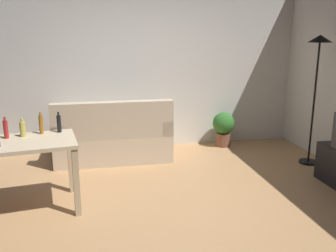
{
  "coord_description": "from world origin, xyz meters",
  "views": [
    {
      "loc": [
        -0.75,
        -3.7,
        1.84
      ],
      "look_at": [
        0.1,
        0.5,
        0.75
      ],
      "focal_mm": 39.43,
      "sensor_mm": 36.0,
      "label": 1
    }
  ],
  "objects_px": {
    "bottle_squat": "(23,129)",
    "bottle_amber": "(41,124)",
    "torchiere_lamp": "(318,65)",
    "bottle_dark": "(59,123)",
    "desk": "(16,152)",
    "potted_plant": "(223,127)",
    "couch": "(113,139)",
    "bottle_red": "(6,129)"
  },
  "relations": [
    {
      "from": "bottle_squat",
      "to": "bottle_amber",
      "type": "height_order",
      "value": "bottle_amber"
    },
    {
      "from": "torchiere_lamp",
      "to": "bottle_dark",
      "type": "xyz_separation_m",
      "value": [
        -3.4,
        -0.43,
        -0.55
      ]
    },
    {
      "from": "bottle_squat",
      "to": "bottle_amber",
      "type": "bearing_deg",
      "value": 23.39
    },
    {
      "from": "bottle_amber",
      "to": "bottle_dark",
      "type": "xyz_separation_m",
      "value": [
        0.19,
        0.03,
        -0.01
      ]
    },
    {
      "from": "bottle_dark",
      "to": "bottle_amber",
      "type": "bearing_deg",
      "value": -171.17
    },
    {
      "from": "torchiere_lamp",
      "to": "bottle_amber",
      "type": "xyz_separation_m",
      "value": [
        -3.58,
        -0.46,
        -0.55
      ]
    },
    {
      "from": "desk",
      "to": "bottle_amber",
      "type": "xyz_separation_m",
      "value": [
        0.23,
        0.27,
        0.22
      ]
    },
    {
      "from": "desk",
      "to": "potted_plant",
      "type": "distance_m",
      "value": 3.4
    },
    {
      "from": "couch",
      "to": "bottle_red",
      "type": "height_order",
      "value": "bottle_red"
    },
    {
      "from": "bottle_amber",
      "to": "couch",
      "type": "bearing_deg",
      "value": 55.25
    },
    {
      "from": "couch",
      "to": "potted_plant",
      "type": "bearing_deg",
      "value": -170.3
    },
    {
      "from": "bottle_red",
      "to": "potted_plant",
      "type": "bearing_deg",
      "value": 28.47
    },
    {
      "from": "desk",
      "to": "potted_plant",
      "type": "relative_size",
      "value": 2.26
    },
    {
      "from": "bottle_amber",
      "to": "bottle_red",
      "type": "bearing_deg",
      "value": -160.7
    },
    {
      "from": "bottle_red",
      "to": "bottle_amber",
      "type": "xyz_separation_m",
      "value": [
        0.34,
        0.12,
        0.01
      ]
    },
    {
      "from": "bottle_dark",
      "to": "potted_plant",
      "type": "bearing_deg",
      "value": 30.88
    },
    {
      "from": "couch",
      "to": "bottle_red",
      "type": "xyz_separation_m",
      "value": [
        -1.16,
        -1.31,
        0.55
      ]
    },
    {
      "from": "bottle_squat",
      "to": "bottle_amber",
      "type": "relative_size",
      "value": 0.82
    },
    {
      "from": "torchiere_lamp",
      "to": "potted_plant",
      "type": "height_order",
      "value": "torchiere_lamp"
    },
    {
      "from": "bottle_amber",
      "to": "bottle_dark",
      "type": "relative_size",
      "value": 1.06
    },
    {
      "from": "bottle_red",
      "to": "bottle_squat",
      "type": "xyz_separation_m",
      "value": [
        0.16,
        0.04,
        -0.01
      ]
    },
    {
      "from": "potted_plant",
      "to": "bottle_dark",
      "type": "bearing_deg",
      "value": -149.12
    },
    {
      "from": "couch",
      "to": "desk",
      "type": "distance_m",
      "value": 1.83
    },
    {
      "from": "bottle_squat",
      "to": "desk",
      "type": "bearing_deg",
      "value": -105.75
    },
    {
      "from": "bottle_dark",
      "to": "desk",
      "type": "bearing_deg",
      "value": -144.71
    },
    {
      "from": "torchiere_lamp",
      "to": "desk",
      "type": "bearing_deg",
      "value": -169.16
    },
    {
      "from": "bottle_dark",
      "to": "bottle_red",
      "type": "bearing_deg",
      "value": -164.31
    },
    {
      "from": "couch",
      "to": "bottle_squat",
      "type": "distance_m",
      "value": 1.71
    },
    {
      "from": "desk",
      "to": "bottle_dark",
      "type": "xyz_separation_m",
      "value": [
        0.42,
        0.3,
        0.21
      ]
    },
    {
      "from": "bottle_amber",
      "to": "desk",
      "type": "bearing_deg",
      "value": -131.01
    },
    {
      "from": "couch",
      "to": "potted_plant",
      "type": "xyz_separation_m",
      "value": [
        1.83,
        0.31,
        0.02
      ]
    },
    {
      "from": "torchiere_lamp",
      "to": "bottle_amber",
      "type": "relative_size",
      "value": 7.44
    },
    {
      "from": "potted_plant",
      "to": "bottle_amber",
      "type": "distance_m",
      "value": 3.09
    },
    {
      "from": "bottle_amber",
      "to": "torchiere_lamp",
      "type": "bearing_deg",
      "value": 7.37
    },
    {
      "from": "couch",
      "to": "desk",
      "type": "bearing_deg",
      "value": 54.02
    },
    {
      "from": "torchiere_lamp",
      "to": "couch",
      "type": "bearing_deg",
      "value": 165.23
    },
    {
      "from": "torchiere_lamp",
      "to": "bottle_red",
      "type": "xyz_separation_m",
      "value": [
        -3.92,
        -0.58,
        -0.55
      ]
    },
    {
      "from": "bottle_dark",
      "to": "couch",
      "type": "bearing_deg",
      "value": 61.17
    },
    {
      "from": "potted_plant",
      "to": "bottle_dark",
      "type": "distance_m",
      "value": 2.92
    },
    {
      "from": "bottle_red",
      "to": "bottle_squat",
      "type": "relative_size",
      "value": 1.15
    },
    {
      "from": "desk",
      "to": "bottle_amber",
      "type": "height_order",
      "value": "bottle_amber"
    },
    {
      "from": "torchiere_lamp",
      "to": "bottle_red",
      "type": "relative_size",
      "value": 7.84
    }
  ]
}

